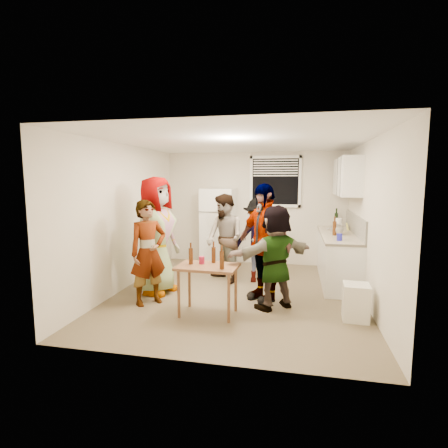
% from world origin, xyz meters
% --- Properties ---
extents(room, '(4.00, 4.50, 2.50)m').
position_xyz_m(room, '(0.00, 0.00, 0.00)').
color(room, beige).
rests_on(room, ground).
extents(window, '(1.12, 0.10, 1.06)m').
position_xyz_m(window, '(0.45, 2.21, 1.85)').
color(window, white).
rests_on(window, room).
extents(refrigerator, '(0.70, 0.70, 1.70)m').
position_xyz_m(refrigerator, '(-0.75, 1.88, 0.85)').
color(refrigerator, white).
rests_on(refrigerator, ground).
extents(counter_lower, '(0.60, 2.20, 0.86)m').
position_xyz_m(counter_lower, '(1.70, 1.15, 0.43)').
color(counter_lower, white).
rests_on(counter_lower, ground).
extents(countertop, '(0.64, 2.22, 0.04)m').
position_xyz_m(countertop, '(1.70, 1.15, 0.88)').
color(countertop, '#C1B59C').
rests_on(countertop, counter_lower).
extents(backsplash, '(0.03, 2.20, 0.36)m').
position_xyz_m(backsplash, '(1.99, 1.15, 1.08)').
color(backsplash, beige).
rests_on(backsplash, countertop).
extents(upper_cabinets, '(0.34, 1.60, 0.70)m').
position_xyz_m(upper_cabinets, '(1.83, 1.35, 1.95)').
color(upper_cabinets, white).
rests_on(upper_cabinets, room).
extents(kettle, '(0.27, 0.23, 0.22)m').
position_xyz_m(kettle, '(1.65, 1.00, 0.90)').
color(kettle, silver).
rests_on(kettle, countertop).
extents(paper_towel, '(0.13, 0.13, 0.29)m').
position_xyz_m(paper_towel, '(1.68, 1.09, 0.90)').
color(paper_towel, white).
rests_on(paper_towel, countertop).
extents(wine_bottle, '(0.07, 0.07, 0.29)m').
position_xyz_m(wine_bottle, '(1.75, 2.09, 0.90)').
color(wine_bottle, black).
rests_on(wine_bottle, countertop).
extents(beer_bottle_counter, '(0.07, 0.07, 0.25)m').
position_xyz_m(beer_bottle_counter, '(1.60, 0.92, 0.90)').
color(beer_bottle_counter, '#47230C').
rests_on(beer_bottle_counter, countertop).
extents(blue_cup, '(0.09, 0.09, 0.12)m').
position_xyz_m(blue_cup, '(1.63, 0.36, 0.90)').
color(blue_cup, '#2425C3').
rests_on(blue_cup, countertop).
extents(picture_frame, '(0.02, 0.16, 0.13)m').
position_xyz_m(picture_frame, '(1.92, 1.67, 0.97)').
color(picture_frame, '#E3DF54').
rests_on(picture_frame, countertop).
extents(trash_bin, '(0.36, 0.36, 0.50)m').
position_xyz_m(trash_bin, '(1.74, -0.73, 0.25)').
color(trash_bin, white).
rests_on(trash_bin, ground).
extents(serving_table, '(0.86, 0.60, 0.71)m').
position_xyz_m(serving_table, '(-0.27, -0.95, 0.00)').
color(serving_table, brown).
rests_on(serving_table, ground).
extents(beer_bottle_table, '(0.06, 0.06, 0.24)m').
position_xyz_m(beer_bottle_table, '(-0.04, -1.10, 0.71)').
color(beer_bottle_table, '#47230C').
rests_on(beer_bottle_table, serving_table).
extents(red_cup, '(0.08, 0.08, 0.11)m').
position_xyz_m(red_cup, '(-0.38, -0.88, 0.71)').
color(red_cup, '#AD173B').
rests_on(red_cup, serving_table).
extents(guest_grey, '(2.12, 1.41, 0.62)m').
position_xyz_m(guest_grey, '(-1.35, -0.18, 0.00)').
color(guest_grey, gray).
rests_on(guest_grey, ground).
extents(guest_stripe, '(1.59, 1.49, 0.38)m').
position_xyz_m(guest_stripe, '(-1.27, -0.71, 0.00)').
color(guest_stripe, '#141933').
rests_on(guest_stripe, ground).
extents(guest_back_left, '(1.72, 1.73, 0.62)m').
position_xyz_m(guest_back_left, '(-0.36, 0.65, 0.00)').
color(guest_back_left, brown).
rests_on(guest_back_left, ground).
extents(guest_back_right, '(1.15, 1.65, 0.58)m').
position_xyz_m(guest_back_right, '(0.25, 0.79, 0.00)').
color(guest_back_right, '#3C3C40').
rests_on(guest_back_right, ground).
extents(guest_black, '(2.03, 2.09, 0.45)m').
position_xyz_m(guest_black, '(0.43, -0.18, 0.00)').
color(guest_black, black).
rests_on(guest_black, ground).
extents(guest_orange, '(2.08, 2.10, 0.46)m').
position_xyz_m(guest_orange, '(0.64, -0.50, 0.00)').
color(guest_orange, '#C06649').
rests_on(guest_orange, ground).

